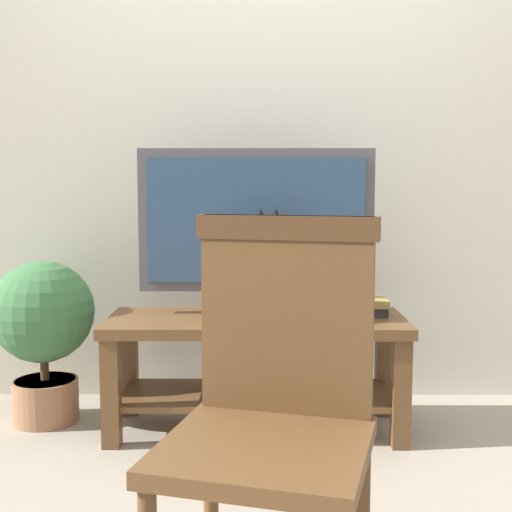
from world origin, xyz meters
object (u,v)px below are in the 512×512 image
media_box (268,314)px  cat (268,273)px  wooden_chair (275,393)px  tv_stand (256,351)px  potted_plant (43,326)px  tv (256,226)px  book_stack (361,307)px

media_box → cat: 0.17m
wooden_chair → tv_stand: bearing=92.4°
cat → potted_plant: size_ratio=0.58×
tv_stand → potted_plant: bearing=173.8°
cat → tv: bearing=107.4°
tv_stand → cat: bearing=-55.3°
cat → wooden_chair: bearing=-89.9°
tv_stand → cat: (0.05, -0.07, 0.34)m
wooden_chair → potted_plant: (-0.97, 1.30, -0.12)m
media_box → potted_plant: (-0.97, 0.16, -0.08)m
tv_stand → media_box: size_ratio=2.89×
tv → book_stack: (0.44, -0.04, -0.34)m
wooden_chair → potted_plant: 1.63m
wooden_chair → book_stack: 1.31m
tv → book_stack: tv is taller
tv → potted_plant: bearing=179.2°
book_stack → tv: bearing=175.4°
tv_stand → wooden_chair: wooden_chair is taller
media_box → tv: bearing=108.6°
media_box → cat: bearing=-85.1°
media_box → tv_stand: bearing=130.3°
tv → potted_plant: tv is taller
cat → wooden_chair: wooden_chair is taller
tv → media_box: tv is taller
tv_stand → wooden_chair: size_ratio=1.29×
tv_stand → book_stack: book_stack is taller
tv → book_stack: bearing=-4.6°
tv → cat: 0.24m
potted_plant → cat: bearing=-10.0°
wooden_chair → book_stack: (0.39, 1.25, -0.03)m
cat → book_stack: size_ratio=1.81×
cat → book_stack: 0.44m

